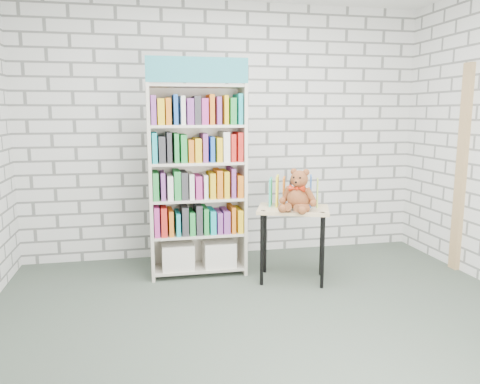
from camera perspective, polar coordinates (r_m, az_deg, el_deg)
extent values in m
plane|color=#3F4B40|center=(3.71, 4.27, -16.23)|extent=(4.50, 4.50, 0.00)
cube|color=silver|center=(5.29, -1.59, 7.32)|extent=(4.50, 0.02, 2.80)
cube|color=silver|center=(1.54, 26.01, 0.50)|extent=(4.50, 0.02, 2.80)
cube|color=beige|center=(4.60, -10.89, 1.07)|extent=(0.03, 0.37, 1.89)
cube|color=beige|center=(4.70, 0.29, 1.44)|extent=(0.03, 0.37, 1.89)
cube|color=beige|center=(4.80, -5.48, 1.56)|extent=(0.94, 0.02, 1.89)
cube|color=teal|center=(4.42, -5.19, 14.63)|extent=(0.94, 0.02, 0.23)
cube|color=beige|center=(4.84, -5.08, -9.11)|extent=(0.88, 0.35, 0.03)
cube|color=beige|center=(4.73, -5.14, -5.02)|extent=(0.88, 0.35, 0.03)
cube|color=beige|center=(4.66, -5.21, -0.78)|extent=(0.88, 0.35, 0.03)
cube|color=beige|center=(4.60, -5.28, 3.59)|extent=(0.88, 0.35, 0.03)
cube|color=beige|center=(4.58, -5.35, 8.02)|extent=(0.88, 0.35, 0.03)
cube|color=beige|center=(4.59, -5.42, 12.74)|extent=(0.88, 0.35, 0.03)
cube|color=silver|center=(4.78, -7.62, -7.66)|extent=(0.31, 0.31, 0.25)
cube|color=silver|center=(4.82, -2.61, -7.41)|extent=(0.31, 0.31, 0.25)
cube|color=#BF338C|center=(4.69, -5.15, -3.41)|extent=(0.88, 0.31, 0.25)
cube|color=#19A5B2|center=(4.62, -5.22, 0.89)|extent=(0.88, 0.31, 0.25)
cube|color=white|center=(4.58, -5.29, 5.30)|extent=(0.88, 0.31, 0.25)
cube|color=purple|center=(4.57, -5.36, 9.76)|extent=(0.88, 0.31, 0.25)
cube|color=#D8B682|center=(4.50, 6.50, -2.13)|extent=(0.78, 0.66, 0.03)
cylinder|color=black|center=(4.43, 2.67, -7.06)|extent=(0.03, 0.03, 0.69)
cylinder|color=black|center=(4.77, 3.07, -5.83)|extent=(0.03, 0.03, 0.69)
cylinder|color=black|center=(4.41, 10.04, -7.26)|extent=(0.03, 0.03, 0.69)
cylinder|color=black|center=(4.76, 9.90, -6.00)|extent=(0.03, 0.03, 0.69)
cylinder|color=black|center=(4.34, 2.85, -2.33)|extent=(0.05, 0.05, 0.01)
cylinder|color=black|center=(4.33, 10.05, -2.51)|extent=(0.05, 0.05, 0.01)
cube|color=#2AB795|center=(4.58, 3.76, 0.10)|extent=(0.08, 0.20, 0.28)
cube|color=#FFF528|center=(4.58, 4.56, 0.08)|extent=(0.08, 0.20, 0.28)
cube|color=orange|center=(4.58, 5.37, 0.06)|extent=(0.08, 0.20, 0.28)
cube|color=black|center=(4.57, 6.17, 0.05)|extent=(0.08, 0.20, 0.28)
cube|color=white|center=(4.57, 6.98, 0.03)|extent=(0.08, 0.20, 0.28)
cube|color=#F5542B|center=(4.57, 7.79, 0.01)|extent=(0.08, 0.20, 0.28)
cube|color=#2B54A3|center=(4.57, 8.60, -0.01)|extent=(0.08, 0.20, 0.28)
cube|color=#ADD045|center=(4.57, 9.41, -0.03)|extent=(0.08, 0.20, 0.28)
ellipsoid|color=brown|center=(4.39, 7.21, -0.70)|extent=(0.23, 0.20, 0.23)
sphere|color=brown|center=(4.36, 7.24, 1.56)|extent=(0.16, 0.16, 0.16)
sphere|color=brown|center=(4.38, 6.57, 2.49)|extent=(0.06, 0.06, 0.06)
sphere|color=brown|center=(4.34, 8.08, 2.39)|extent=(0.06, 0.06, 0.06)
sphere|color=brown|center=(4.30, 6.96, 1.16)|extent=(0.07, 0.07, 0.07)
sphere|color=black|center=(4.30, 6.61, 1.76)|extent=(0.02, 0.02, 0.02)
sphere|color=black|center=(4.28, 7.33, 1.71)|extent=(0.02, 0.02, 0.02)
sphere|color=black|center=(4.27, 6.84, 1.18)|extent=(0.02, 0.02, 0.02)
cylinder|color=brown|center=(4.40, 5.71, -0.21)|extent=(0.10, 0.14, 0.16)
cylinder|color=brown|center=(4.33, 8.58, -0.43)|extent=(0.14, 0.08, 0.16)
sphere|color=brown|center=(4.41, 5.22, -1.05)|extent=(0.07, 0.07, 0.07)
sphere|color=brown|center=(4.32, 8.91, -1.36)|extent=(0.07, 0.07, 0.07)
cylinder|color=brown|center=(4.32, 5.89, -1.81)|extent=(0.12, 0.19, 0.09)
cylinder|color=brown|center=(4.28, 7.55, -1.95)|extent=(0.18, 0.16, 0.09)
sphere|color=brown|center=(4.26, 5.20, -2.04)|extent=(0.08, 0.08, 0.08)
sphere|color=brown|center=(4.20, 7.58, -2.25)|extent=(0.08, 0.08, 0.08)
cone|color=#B7230B|center=(4.32, 6.48, 0.48)|extent=(0.09, 0.09, 0.06)
cone|color=#B7230B|center=(4.30, 7.44, 0.41)|extent=(0.09, 0.09, 0.06)
sphere|color=#B7230B|center=(4.31, 6.94, 0.44)|extent=(0.04, 0.04, 0.04)
cube|color=tan|center=(5.25, 25.37, 2.54)|extent=(0.05, 0.12, 2.10)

